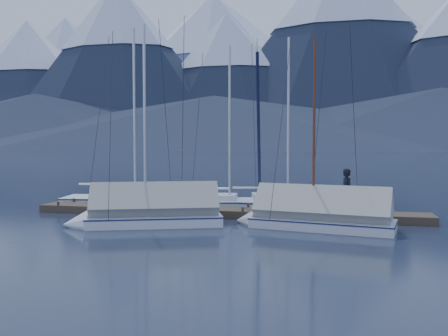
{
  "coord_description": "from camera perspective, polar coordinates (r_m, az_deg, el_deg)",
  "views": [
    {
      "loc": [
        4.76,
        -18.96,
        3.33
      ],
      "look_at": [
        0.0,
        2.0,
        2.2
      ],
      "focal_mm": 38.0,
      "sensor_mm": 36.0,
      "label": 1
    }
  ],
  "objects": [
    {
      "name": "mooring_posts",
      "position": [
        21.81,
        -1.29,
        -4.84
      ],
      "size": [
        15.12,
        1.52,
        0.35
      ],
      "color": "#382D23",
      "rests_on": "ground"
    },
    {
      "name": "sailboat_open_left",
      "position": [
        25.46,
        -9.44,
        -4.14
      ],
      "size": [
        8.0,
        3.62,
        10.25
      ],
      "color": "white",
      "rests_on": "ground"
    },
    {
      "name": "sailboat_open_right",
      "position": [
        24.47,
        8.83,
        -4.45
      ],
      "size": [
        7.45,
        3.69,
        9.49
      ],
      "color": "silver",
      "rests_on": "ground"
    },
    {
      "name": "ground",
      "position": [
        19.83,
        -1.29,
        -6.66
      ],
      "size": [
        1000.0,
        1000.0,
        0.0
      ],
      "primitive_type": "plane",
      "color": "black",
      "rests_on": "ground"
    },
    {
      "name": "dock",
      "position": [
        21.73,
        0.0,
        -5.51
      ],
      "size": [
        18.0,
        1.5,
        0.54
      ],
      "color": "#382D23",
      "rests_on": "ground"
    },
    {
      "name": "sailboat_covered_far",
      "position": [
        19.51,
        -9.79,
        -5.57
      ],
      "size": [
        6.57,
        3.96,
        8.85
      ],
      "color": "white",
      "rests_on": "ground"
    },
    {
      "name": "sailboat_covered_near",
      "position": [
        19.0,
        10.28,
        -5.88
      ],
      "size": [
        6.56,
        3.1,
        8.21
      ],
      "color": "silver",
      "rests_on": "ground"
    },
    {
      "name": "mountain_range",
      "position": [
        393.32,
        12.8,
        11.01
      ],
      "size": [
        877.0,
        584.0,
        150.5
      ],
      "color": "#475675",
      "rests_on": "ground"
    },
    {
      "name": "person",
      "position": [
        20.89,
        14.61,
        -2.68
      ],
      "size": [
        0.69,
        0.82,
        1.91
      ],
      "primitive_type": "imported",
      "rotation": [
        0.0,
        0.0,
        1.97
      ],
      "color": "black",
      "rests_on": "dock"
    },
    {
      "name": "sailboat_open_mid",
      "position": [
        24.12,
        1.8,
        -4.55
      ],
      "size": [
        6.98,
        2.93,
        9.04
      ],
      "color": "silver",
      "rests_on": "ground"
    }
  ]
}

